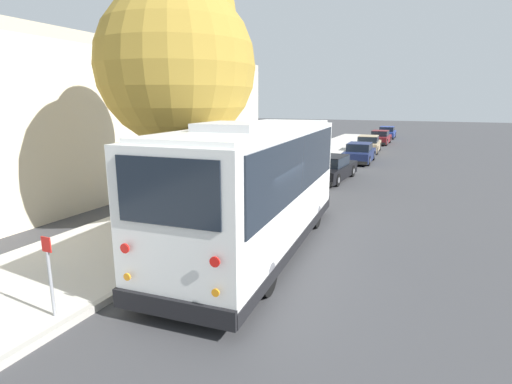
{
  "coord_description": "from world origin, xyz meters",
  "views": [
    {
      "loc": [
        -8.42,
        -3.88,
        4.0
      ],
      "look_at": [
        2.36,
        0.93,
        1.3
      ],
      "focal_mm": 28.0,
      "sensor_mm": 36.0,
      "label": 1
    }
  ],
  "objects_px": {
    "parked_sedan_black": "(331,169)",
    "fire_hydrant": "(284,178)",
    "parked_sedan_navy": "(359,153)",
    "parked_sedan_tan": "(368,144)",
    "street_tree": "(179,56)",
    "shuttle_bus": "(257,182)",
    "parked_sedan_maroon": "(380,138)",
    "parked_sedan_blue": "(387,133)",
    "sign_post_far": "(127,242)",
    "sign_post_near": "(50,276)"
  },
  "relations": [
    {
      "from": "shuttle_bus",
      "to": "parked_sedan_blue",
      "type": "xyz_separation_m",
      "value": [
        36.65,
        0.63,
        -1.3
      ]
    },
    {
      "from": "parked_sedan_black",
      "to": "shuttle_bus",
      "type": "bearing_deg",
      "value": -173.62
    },
    {
      "from": "parked_sedan_maroon",
      "to": "parked_sedan_black",
      "type": "bearing_deg",
      "value": -179.69
    },
    {
      "from": "street_tree",
      "to": "parked_sedan_tan",
      "type": "bearing_deg",
      "value": -4.91
    },
    {
      "from": "parked_sedan_navy",
      "to": "fire_hydrant",
      "type": "xyz_separation_m",
      "value": [
        -9.98,
        1.66,
        -0.05
      ]
    },
    {
      "from": "parked_sedan_black",
      "to": "fire_hydrant",
      "type": "height_order",
      "value": "parked_sedan_black"
    },
    {
      "from": "parked_sedan_navy",
      "to": "parked_sedan_tan",
      "type": "bearing_deg",
      "value": 1.51
    },
    {
      "from": "parked_sedan_black",
      "to": "parked_sedan_navy",
      "type": "height_order",
      "value": "parked_sedan_navy"
    },
    {
      "from": "parked_sedan_black",
      "to": "parked_sedan_blue",
      "type": "bearing_deg",
      "value": 3.62
    },
    {
      "from": "street_tree",
      "to": "sign_post_far",
      "type": "xyz_separation_m",
      "value": [
        -3.28,
        -0.68,
        -4.32
      ]
    },
    {
      "from": "parked_sedan_navy",
      "to": "fire_hydrant",
      "type": "height_order",
      "value": "parked_sedan_navy"
    },
    {
      "from": "parked_sedan_tan",
      "to": "fire_hydrant",
      "type": "xyz_separation_m",
      "value": [
        -15.8,
        1.35,
        -0.06
      ]
    },
    {
      "from": "parked_sedan_tan",
      "to": "parked_sedan_blue",
      "type": "bearing_deg",
      "value": -2.86
    },
    {
      "from": "parked_sedan_blue",
      "to": "shuttle_bus",
      "type": "bearing_deg",
      "value": 179.65
    },
    {
      "from": "parked_sedan_black",
      "to": "parked_sedan_blue",
      "type": "relative_size",
      "value": 1.07
    },
    {
      "from": "shuttle_bus",
      "to": "parked_sedan_maroon",
      "type": "xyz_separation_m",
      "value": [
        30.06,
        0.52,
        -1.3
      ]
    },
    {
      "from": "parked_sedan_navy",
      "to": "parked_sedan_maroon",
      "type": "bearing_deg",
      "value": -0.43
    },
    {
      "from": "parked_sedan_black",
      "to": "parked_sedan_maroon",
      "type": "xyz_separation_m",
      "value": [
        19.44,
        -0.03,
        0.0
      ]
    },
    {
      "from": "parked_sedan_navy",
      "to": "parked_sedan_maroon",
      "type": "distance_m",
      "value": 12.61
    },
    {
      "from": "parked_sedan_tan",
      "to": "shuttle_bus",
      "type": "bearing_deg",
      "value": 178.38
    },
    {
      "from": "parked_sedan_navy",
      "to": "parked_sedan_tan",
      "type": "distance_m",
      "value": 5.82
    },
    {
      "from": "street_tree",
      "to": "fire_hydrant",
      "type": "relative_size",
      "value": 9.46
    },
    {
      "from": "parked_sedan_black",
      "to": "parked_sedan_blue",
      "type": "xyz_separation_m",
      "value": [
        26.02,
        0.09,
        -0.0
      ]
    },
    {
      "from": "shuttle_bus",
      "to": "parked_sedan_navy",
      "type": "xyz_separation_m",
      "value": [
        17.45,
        0.28,
        -1.29
      ]
    },
    {
      "from": "parked_sedan_tan",
      "to": "sign_post_near",
      "type": "xyz_separation_m",
      "value": [
        -28.19,
        1.29,
        0.32
      ]
    },
    {
      "from": "parked_sedan_maroon",
      "to": "parked_sedan_blue",
      "type": "distance_m",
      "value": 6.59
    },
    {
      "from": "parked_sedan_black",
      "to": "fire_hydrant",
      "type": "relative_size",
      "value": 5.87
    },
    {
      "from": "shuttle_bus",
      "to": "street_tree",
      "type": "xyz_separation_m",
      "value": [
        0.36,
        2.55,
        3.34
      ]
    },
    {
      "from": "parked_sedan_navy",
      "to": "sign_post_near",
      "type": "relative_size",
      "value": 2.84
    },
    {
      "from": "street_tree",
      "to": "sign_post_far",
      "type": "distance_m",
      "value": 5.47
    },
    {
      "from": "parked_sedan_navy",
      "to": "fire_hydrant",
      "type": "relative_size",
      "value": 5.33
    },
    {
      "from": "parked_sedan_black",
      "to": "parked_sedan_maroon",
      "type": "relative_size",
      "value": 1.08
    },
    {
      "from": "sign_post_far",
      "to": "shuttle_bus",
      "type": "bearing_deg",
      "value": -32.7
    },
    {
      "from": "parked_sedan_maroon",
      "to": "sign_post_near",
      "type": "xyz_separation_m",
      "value": [
        -34.98,
        1.36,
        0.34
      ]
    },
    {
      "from": "shuttle_bus",
      "to": "parked_sedan_navy",
      "type": "height_order",
      "value": "shuttle_bus"
    },
    {
      "from": "parked_sedan_tan",
      "to": "street_tree",
      "type": "height_order",
      "value": "street_tree"
    },
    {
      "from": "parked_sedan_black",
      "to": "street_tree",
      "type": "distance_m",
      "value": 11.45
    },
    {
      "from": "parked_sedan_black",
      "to": "parked_sedan_maroon",
      "type": "bearing_deg",
      "value": 3.35
    },
    {
      "from": "parked_sedan_blue",
      "to": "sign_post_near",
      "type": "height_order",
      "value": "sign_post_near"
    },
    {
      "from": "parked_sedan_maroon",
      "to": "fire_hydrant",
      "type": "height_order",
      "value": "parked_sedan_maroon"
    },
    {
      "from": "shuttle_bus",
      "to": "sign_post_near",
      "type": "xyz_separation_m",
      "value": [
        -4.92,
        1.88,
        -0.96
      ]
    },
    {
      "from": "shuttle_bus",
      "to": "parked_sedan_blue",
      "type": "height_order",
      "value": "shuttle_bus"
    },
    {
      "from": "parked_sedan_navy",
      "to": "parked_sedan_blue",
      "type": "height_order",
      "value": "parked_sedan_navy"
    },
    {
      "from": "parked_sedan_navy",
      "to": "street_tree",
      "type": "xyz_separation_m",
      "value": [
        -17.1,
        2.28,
        4.64
      ]
    },
    {
      "from": "fire_hydrant",
      "to": "sign_post_far",
      "type": "bearing_deg",
      "value": -179.68
    },
    {
      "from": "shuttle_bus",
      "to": "parked_sedan_black",
      "type": "xyz_separation_m",
      "value": [
        10.62,
        0.55,
        -1.3
      ]
    },
    {
      "from": "parked_sedan_maroon",
      "to": "sign_post_far",
      "type": "xyz_separation_m",
      "value": [
        -32.98,
        1.36,
        0.32
      ]
    },
    {
      "from": "parked_sedan_tan",
      "to": "sign_post_far",
      "type": "relative_size",
      "value": 3.16
    },
    {
      "from": "street_tree",
      "to": "fire_hydrant",
      "type": "bearing_deg",
      "value": -4.96
    },
    {
      "from": "street_tree",
      "to": "sign_post_near",
      "type": "relative_size",
      "value": 5.04
    }
  ]
}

